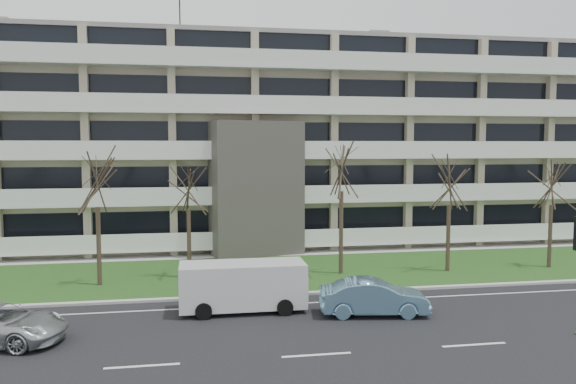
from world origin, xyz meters
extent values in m
plane|color=black|center=(0.00, 0.00, 0.00)|extent=(160.00, 160.00, 0.00)
cube|color=#1D4316|center=(0.00, 13.00, 0.03)|extent=(90.00, 10.00, 0.06)
cube|color=#B2B2AD|center=(0.00, 8.00, 0.06)|extent=(90.00, 0.35, 0.12)
cube|color=#B2B2AD|center=(0.00, 18.50, 0.04)|extent=(90.00, 2.00, 0.08)
cube|color=white|center=(0.00, 6.50, 0.01)|extent=(90.00, 0.12, 0.01)
cube|color=tan|center=(0.00, 25.50, 7.50)|extent=(60.00, 12.00, 15.00)
cube|color=gray|center=(0.00, 25.50, 15.15)|extent=(60.50, 12.50, 0.30)
cube|color=#4C4742|center=(0.00, 18.50, 4.50)|extent=(6.39, 3.69, 9.00)
cube|color=black|center=(0.00, 18.30, 2.00)|extent=(4.92, 1.19, 3.50)
cylinder|color=black|center=(-5.00, 25.50, 17.00)|extent=(0.10, 0.10, 3.50)
cube|color=black|center=(0.00, 19.48, 2.10)|extent=(58.00, 0.10, 1.80)
cube|color=white|center=(0.00, 18.80, 0.60)|extent=(58.00, 1.40, 0.22)
cube|color=white|center=(0.00, 18.15, 1.20)|extent=(58.00, 0.08, 1.00)
cube|color=black|center=(0.00, 19.48, 5.10)|extent=(58.00, 0.10, 1.80)
cube|color=white|center=(0.00, 18.80, 3.60)|extent=(58.00, 1.40, 0.22)
cube|color=white|center=(0.00, 18.15, 4.20)|extent=(58.00, 0.08, 1.00)
cube|color=black|center=(0.00, 19.48, 8.10)|extent=(58.00, 0.10, 1.80)
cube|color=white|center=(0.00, 18.80, 6.60)|extent=(58.00, 1.40, 0.22)
cube|color=white|center=(0.00, 18.15, 7.20)|extent=(58.00, 0.08, 1.00)
cube|color=black|center=(0.00, 19.48, 11.10)|extent=(58.00, 0.10, 1.80)
cube|color=white|center=(0.00, 18.80, 9.60)|extent=(58.00, 1.40, 0.22)
cube|color=white|center=(0.00, 18.15, 10.20)|extent=(58.00, 0.08, 1.00)
cube|color=black|center=(0.00, 19.48, 14.10)|extent=(58.00, 0.10, 1.80)
cube|color=white|center=(0.00, 18.80, 12.60)|extent=(58.00, 1.40, 0.22)
cube|color=white|center=(0.00, 18.15, 13.20)|extent=(58.00, 0.08, 1.00)
imported|color=#6EA1C0|center=(3.50, 4.22, 0.78)|extent=(4.92, 2.33, 1.56)
cube|color=silver|center=(-2.09, 5.80, 1.19)|extent=(5.58, 2.10, 1.96)
cube|color=black|center=(-2.09, 5.80, 1.75)|extent=(5.17, 1.95, 0.72)
cube|color=silver|center=(0.54, 5.78, 1.03)|extent=(0.38, 1.96, 1.24)
cylinder|color=black|center=(-3.85, 4.78, 0.36)|extent=(0.72, 0.26, 0.72)
cylinder|color=black|center=(-3.84, 6.85, 0.36)|extent=(0.72, 0.26, 0.72)
cylinder|color=black|center=(-0.34, 4.76, 0.36)|extent=(0.72, 0.26, 0.72)
cylinder|color=black|center=(-0.33, 6.82, 0.36)|extent=(0.72, 0.26, 0.72)
cylinder|color=#382B21|center=(-9.14, 11.54, 2.09)|extent=(0.24, 0.24, 4.18)
cylinder|color=#382B21|center=(-4.47, 12.41, 1.94)|extent=(0.24, 0.24, 3.88)
cylinder|color=#382B21|center=(4.12, 11.98, 2.40)|extent=(0.24, 0.24, 4.80)
cylinder|color=#382B21|center=(10.47, 11.56, 1.97)|extent=(0.24, 0.24, 3.95)
cylinder|color=#382B21|center=(17.01, 11.51, 1.92)|extent=(0.24, 0.24, 3.84)
camera|label=1|loc=(-4.26, -18.84, 7.39)|focal=35.00mm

